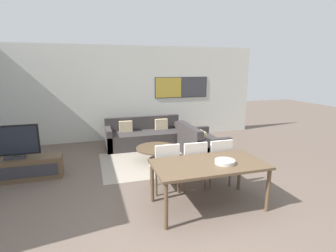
% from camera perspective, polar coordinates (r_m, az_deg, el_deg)
% --- Properties ---
extents(ground_plane, '(24.00, 24.00, 0.00)m').
position_cam_1_polar(ground_plane, '(3.82, 5.13, -22.06)').
color(ground_plane, brown).
extents(wall_back, '(8.07, 0.09, 2.80)m').
position_cam_1_polar(wall_back, '(8.06, -7.87, 7.08)').
color(wall_back, silver).
rests_on(wall_back, ground_plane).
extents(area_rug, '(2.57, 1.90, 0.01)m').
position_cam_1_polar(area_rug, '(6.23, -2.44, -7.70)').
color(area_rug, gray).
rests_on(area_rug, ground_plane).
extents(tv_console, '(1.68, 0.43, 0.44)m').
position_cam_1_polar(tv_console, '(5.99, -30.07, -8.13)').
color(tv_console, brown).
rests_on(tv_console, ground_plane).
extents(television, '(0.93, 0.20, 0.66)m').
position_cam_1_polar(television, '(5.84, -30.65, -3.13)').
color(television, '#2D2D33').
rests_on(television, tv_console).
extents(sofa_main, '(2.15, 0.87, 0.80)m').
position_cam_1_polar(sofa_main, '(7.42, -5.08, -2.24)').
color(sofa_main, '#383333').
rests_on(sofa_main, ground_plane).
extents(sofa_side, '(0.87, 1.36, 0.80)m').
position_cam_1_polar(sofa_side, '(6.57, 6.87, -4.24)').
color(sofa_side, '#383333').
rests_on(sofa_side, ground_plane).
extents(coffee_table, '(0.96, 0.96, 0.35)m').
position_cam_1_polar(coffee_table, '(6.15, -2.47, -5.42)').
color(coffee_table, brown).
rests_on(coffee_table, ground_plane).
extents(dining_table, '(1.74, 0.92, 0.73)m').
position_cam_1_polar(dining_table, '(4.16, 8.86, -8.86)').
color(dining_table, brown).
rests_on(dining_table, ground_plane).
extents(dining_chair_left, '(0.46, 0.46, 0.90)m').
position_cam_1_polar(dining_chair_left, '(4.64, -0.55, -8.27)').
color(dining_chair_left, beige).
rests_on(dining_chair_left, ground_plane).
extents(dining_chair_centre, '(0.46, 0.46, 0.90)m').
position_cam_1_polar(dining_chair_centre, '(4.76, 5.39, -7.74)').
color(dining_chair_centre, beige).
rests_on(dining_chair_centre, ground_plane).
extents(dining_chair_right, '(0.46, 0.46, 0.90)m').
position_cam_1_polar(dining_chair_right, '(4.97, 10.76, -7.04)').
color(dining_chair_right, beige).
rests_on(dining_chair_right, ground_plane).
extents(fruit_bowl, '(0.31, 0.31, 0.06)m').
position_cam_1_polar(fruit_bowl, '(4.14, 12.28, -7.56)').
color(fruit_bowl, '#B7B2A8').
rests_on(fruit_bowl, dining_table).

